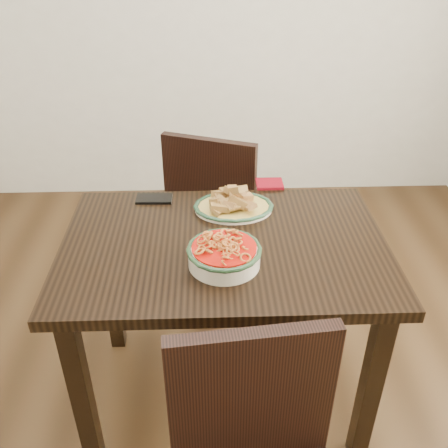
{
  "coord_description": "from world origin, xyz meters",
  "views": [
    {
      "loc": [
        0.01,
        -1.41,
        1.7
      ],
      "look_at": [
        0.06,
        -0.0,
        0.81
      ],
      "focal_mm": 40.0,
      "sensor_mm": 36.0,
      "label": 1
    }
  ],
  "objects_px": {
    "fish_plate": "(234,199)",
    "noodle_bowl": "(224,253)",
    "chair_far": "(218,207)",
    "smartphone": "(154,199)",
    "dining_table": "(224,268)"
  },
  "relations": [
    {
      "from": "fish_plate",
      "to": "noodle_bowl",
      "type": "xyz_separation_m",
      "value": [
        -0.05,
        -0.33,
        -0.0
      ]
    },
    {
      "from": "chair_far",
      "to": "noodle_bowl",
      "type": "height_order",
      "value": "chair_far"
    },
    {
      "from": "fish_plate",
      "to": "noodle_bowl",
      "type": "distance_m",
      "value": 0.34
    },
    {
      "from": "chair_far",
      "to": "smartphone",
      "type": "relative_size",
      "value": 6.49
    },
    {
      "from": "chair_far",
      "to": "fish_plate",
      "type": "distance_m",
      "value": 0.54
    },
    {
      "from": "chair_far",
      "to": "noodle_bowl",
      "type": "bearing_deg",
      "value": 110.95
    },
    {
      "from": "chair_far",
      "to": "noodle_bowl",
      "type": "relative_size",
      "value": 3.77
    },
    {
      "from": "chair_far",
      "to": "fish_plate",
      "type": "bearing_deg",
      "value": 117.09
    },
    {
      "from": "smartphone",
      "to": "noodle_bowl",
      "type": "bearing_deg",
      "value": -57.43
    },
    {
      "from": "dining_table",
      "to": "chair_far",
      "type": "distance_m",
      "value": 0.68
    },
    {
      "from": "smartphone",
      "to": "dining_table",
      "type": "bearing_deg",
      "value": -47.71
    },
    {
      "from": "noodle_bowl",
      "to": "fish_plate",
      "type": "bearing_deg",
      "value": 82.03
    },
    {
      "from": "dining_table",
      "to": "smartphone",
      "type": "height_order",
      "value": "smartphone"
    },
    {
      "from": "dining_table",
      "to": "chair_far",
      "type": "relative_size",
      "value": 1.23
    },
    {
      "from": "fish_plate",
      "to": "smartphone",
      "type": "bearing_deg",
      "value": 164.06
    }
  ]
}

